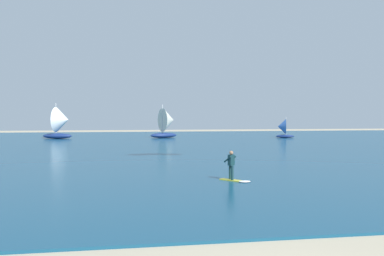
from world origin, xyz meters
name	(u,v)px	position (x,y,z in m)	size (l,w,h in m)	color
ocean	(142,145)	(0.00, 49.39, 0.05)	(160.00, 90.00, 0.10)	navy
kitesurfer	(234,170)	(2.78, 15.97, 0.70)	(1.60, 1.92, 1.67)	yellow
sailboat_center_horizon	(167,123)	(5.26, 65.25, 2.60)	(4.85, 4.28, 5.45)	navy
sailboat_heeled_over	(282,128)	(23.76, 61.66, 1.69)	(3.09, 2.74, 3.47)	navy
sailboat_trailing	(61,122)	(-11.50, 65.21, 2.67)	(4.99, 4.39, 5.60)	navy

